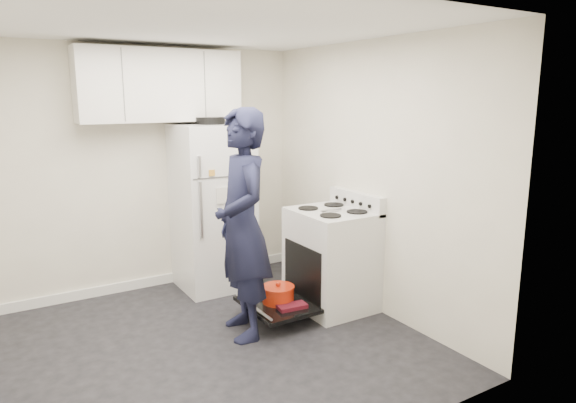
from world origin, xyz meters
TOP-DOWN VIEW (x-y plane):
  - room at (-0.03, 0.03)m, footprint 3.21×3.21m
  - electric_range at (1.26, 0.15)m, footprint 0.66×0.76m
  - open_oven_door at (0.68, 0.16)m, footprint 0.55×0.70m
  - refrigerator at (0.54, 1.25)m, footprint 0.72×0.74m
  - upper_cabinets at (0.10, 1.43)m, footprint 1.60×0.33m
  - person at (0.30, 0.07)m, footprint 0.56×0.76m

SIDE VIEW (x-z plane):
  - open_oven_door at x=0.68m, z-range 0.08..0.30m
  - electric_range at x=1.26m, z-range -0.08..1.02m
  - refrigerator at x=0.54m, z-range -0.03..1.76m
  - person at x=0.30m, z-range 0.00..1.92m
  - room at x=-0.03m, z-range -0.05..2.46m
  - upper_cabinets at x=0.10m, z-range 1.75..2.45m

